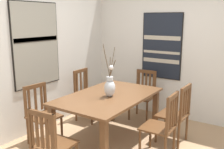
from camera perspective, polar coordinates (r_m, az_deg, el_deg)
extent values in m
cube|color=silver|center=(4.49, -16.71, 4.93)|extent=(6.40, 0.12, 2.70)
cube|color=silver|center=(4.99, 15.11, 5.73)|extent=(0.12, 6.40, 2.70)
cube|color=brown|center=(3.88, -0.75, -4.83)|extent=(1.65, 1.04, 0.03)
cube|color=brown|center=(3.23, -1.76, -15.91)|extent=(0.08, 0.08, 0.73)
cube|color=brown|center=(4.42, 9.61, -8.03)|extent=(0.08, 0.08, 0.73)
cube|color=brown|center=(3.76, -13.06, -11.97)|extent=(0.08, 0.08, 0.73)
cube|color=brown|center=(4.82, -0.06, -6.10)|extent=(0.08, 0.08, 0.73)
ellipsoid|color=silver|center=(3.77, -0.50, -3.07)|extent=(0.18, 0.16, 0.25)
cylinder|color=silver|center=(3.73, -0.50, -0.94)|extent=(0.10, 0.10, 0.06)
cylinder|color=brown|center=(3.66, 0.12, 1.33)|extent=(0.03, 0.12, 0.27)
cylinder|color=brown|center=(3.65, -1.14, 2.48)|extent=(0.12, 0.03, 0.41)
cylinder|color=brown|center=(3.75, 0.06, 2.82)|extent=(0.15, 0.01, 0.42)
cylinder|color=brown|center=(3.67, -0.45, 1.65)|extent=(0.06, 0.05, 0.30)
cylinder|color=brown|center=(3.73, -1.25, 3.18)|extent=(0.04, 0.15, 0.47)
cylinder|color=brown|center=(3.69, -1.22, 2.94)|extent=(0.05, 0.09, 0.45)
sphere|color=white|center=(3.66, -0.14, 1.56)|extent=(0.07, 0.07, 0.07)
cube|color=brown|center=(3.64, 10.13, -11.48)|extent=(0.43, 0.43, 0.03)
cylinder|color=brown|center=(3.65, 6.19, -15.14)|extent=(0.04, 0.04, 0.42)
cylinder|color=brown|center=(3.95, 8.51, -13.00)|extent=(0.04, 0.04, 0.42)
cylinder|color=brown|center=(3.84, 13.60, -14.01)|extent=(0.04, 0.04, 0.42)
cube|color=brown|center=(3.33, 12.21, -9.13)|extent=(0.04, 0.04, 0.49)
cube|color=brown|center=(3.65, 14.13, -7.27)|extent=(0.04, 0.04, 0.49)
cube|color=brown|center=(3.42, 13.40, -4.78)|extent=(0.38, 0.05, 0.06)
cube|color=brown|center=(3.37, 12.45, -9.13)|extent=(0.04, 0.02, 0.40)
cube|color=brown|center=(3.45, 12.96, -8.63)|extent=(0.04, 0.02, 0.40)
cube|color=brown|center=(3.53, 13.45, -8.16)|extent=(0.04, 0.02, 0.40)
cube|color=brown|center=(3.62, 13.91, -7.70)|extent=(0.04, 0.02, 0.40)
cube|color=brown|center=(3.22, -12.56, -14.91)|extent=(0.45, 0.45, 0.03)
cube|color=brown|center=(3.12, -17.66, -11.23)|extent=(0.04, 0.04, 0.46)
cube|color=brown|center=(2.88, -12.68, -12.96)|extent=(0.04, 0.04, 0.46)
cube|color=brown|center=(2.92, -15.51, -8.48)|extent=(0.06, 0.38, 0.06)
cube|color=brown|center=(3.11, -17.29, -11.62)|extent=(0.02, 0.04, 0.37)
cube|color=brown|center=(3.05, -16.29, -11.97)|extent=(0.02, 0.04, 0.37)
cube|color=brown|center=(3.00, -15.26, -12.34)|extent=(0.02, 0.04, 0.37)
cube|color=brown|center=(2.95, -14.19, -12.71)|extent=(0.02, 0.04, 0.37)
cube|color=brown|center=(2.91, -13.09, -13.09)|extent=(0.02, 0.04, 0.37)
cube|color=brown|center=(4.08, -14.83, -9.03)|extent=(0.45, 0.45, 0.03)
cylinder|color=brown|center=(4.14, -11.09, -11.85)|extent=(0.04, 0.04, 0.42)
cylinder|color=brown|center=(3.94, -15.13, -13.38)|extent=(0.04, 0.04, 0.42)
cylinder|color=brown|center=(4.40, -14.23, -10.52)|extent=(0.04, 0.04, 0.42)
cylinder|color=brown|center=(4.21, -18.17, -11.85)|extent=(0.04, 0.04, 0.42)
cube|color=brown|center=(4.25, -14.65, -4.67)|extent=(0.04, 0.04, 0.46)
cube|color=brown|center=(4.05, -18.69, -5.77)|extent=(0.04, 0.04, 0.46)
cube|color=brown|center=(4.09, -16.80, -2.51)|extent=(0.38, 0.06, 0.06)
cube|color=brown|center=(4.22, -15.35, -5.06)|extent=(0.04, 0.02, 0.37)
cube|color=brown|center=(4.15, -16.61, -5.41)|extent=(0.04, 0.02, 0.37)
cube|color=brown|center=(4.09, -17.91, -5.76)|extent=(0.04, 0.02, 0.37)
cube|color=brown|center=(4.92, 6.67, -4.99)|extent=(0.45, 0.45, 0.03)
cylinder|color=brown|center=(4.77, 7.74, -8.40)|extent=(0.04, 0.04, 0.42)
cylinder|color=brown|center=(4.90, 3.81, -7.71)|extent=(0.04, 0.04, 0.42)
cylinder|color=brown|center=(5.08, 9.29, -7.11)|extent=(0.04, 0.04, 0.42)
cylinder|color=brown|center=(5.21, 5.57, -6.51)|extent=(0.04, 0.04, 0.42)
cube|color=brown|center=(4.96, 9.53, -1.93)|extent=(0.04, 0.04, 0.48)
cube|color=brown|center=(5.09, 5.73, -1.44)|extent=(0.04, 0.04, 0.48)
cube|color=brown|center=(4.97, 7.67, 0.64)|extent=(0.06, 0.38, 0.06)
cube|color=brown|center=(4.97, 9.22, -2.06)|extent=(0.02, 0.04, 0.39)
cube|color=brown|center=(4.99, 8.40, -1.96)|extent=(0.02, 0.04, 0.39)
cube|color=brown|center=(5.02, 7.60, -1.85)|extent=(0.02, 0.04, 0.39)
cube|color=brown|center=(5.05, 6.80, -1.75)|extent=(0.02, 0.04, 0.39)
cube|color=brown|center=(5.08, 6.01, -1.65)|extent=(0.02, 0.04, 0.39)
cube|color=brown|center=(4.12, 13.23, -8.74)|extent=(0.43, 0.43, 0.03)
cylinder|color=brown|center=(4.12, 9.75, -11.95)|extent=(0.04, 0.04, 0.42)
cylinder|color=brown|center=(4.42, 11.76, -10.27)|extent=(0.04, 0.04, 0.42)
cylinder|color=brown|center=(3.99, 14.55, -12.96)|extent=(0.04, 0.04, 0.42)
cylinder|color=brown|center=(4.31, 16.25, -11.14)|extent=(0.04, 0.04, 0.42)
cube|color=brown|center=(3.82, 15.08, -6.52)|extent=(0.04, 0.04, 0.48)
cube|color=brown|center=(4.14, 16.77, -5.12)|extent=(0.04, 0.04, 0.48)
cube|color=brown|center=(3.92, 16.14, -2.85)|extent=(0.38, 0.04, 0.06)
cube|color=brown|center=(3.86, 15.28, -6.55)|extent=(0.04, 0.02, 0.39)
cube|color=brown|center=(3.94, 15.73, -6.18)|extent=(0.04, 0.02, 0.39)
cube|color=brown|center=(4.02, 16.16, -5.82)|extent=(0.04, 0.02, 0.39)
cube|color=brown|center=(4.11, 16.57, -5.47)|extent=(0.04, 0.02, 0.39)
cube|color=brown|center=(4.85, -5.06, -5.19)|extent=(0.44, 0.44, 0.03)
cylinder|color=brown|center=(4.96, -2.09, -7.43)|extent=(0.04, 0.04, 0.42)
cylinder|color=brown|center=(4.69, -4.52, -8.69)|extent=(0.04, 0.04, 0.42)
cylinder|color=brown|center=(5.16, -5.46, -6.70)|extent=(0.04, 0.04, 0.42)
cylinder|color=brown|center=(4.89, -7.99, -7.85)|extent=(0.04, 0.04, 0.42)
cube|color=brown|center=(5.03, -5.67, -1.38)|extent=(0.04, 0.04, 0.52)
cube|color=brown|center=(4.75, -8.26, -2.26)|extent=(0.04, 0.04, 0.52)
cube|color=brown|center=(4.84, -7.00, 0.81)|extent=(0.38, 0.05, 0.06)
cube|color=brown|center=(4.98, -6.12, -1.70)|extent=(0.04, 0.02, 0.43)
cube|color=brown|center=(4.89, -6.92, -1.98)|extent=(0.04, 0.02, 0.43)
cube|color=brown|center=(4.80, -7.76, -2.26)|extent=(0.04, 0.02, 0.43)
cube|color=black|center=(4.41, -16.51, 6.36)|extent=(0.93, 0.04, 1.37)
cube|color=gray|center=(4.40, -16.33, 6.35)|extent=(0.90, 0.01, 1.34)
cube|color=#2D2823|center=(4.39, -16.35, 7.47)|extent=(0.87, 0.00, 0.07)
cube|color=#2D2823|center=(4.38, -16.36, 7.56)|extent=(0.87, 0.00, 0.07)
cube|color=black|center=(5.05, 10.99, 6.22)|extent=(0.04, 0.80, 1.26)
cube|color=black|center=(5.03, 10.89, 6.20)|extent=(0.01, 0.77, 1.23)
cube|color=#B2A893|center=(5.07, 10.74, 3.02)|extent=(0.00, 0.74, 0.08)
cube|color=#B2A893|center=(5.01, 10.95, 7.98)|extent=(0.00, 0.74, 0.08)
cube|color=#B2A893|center=(5.04, 10.82, 4.87)|extent=(0.00, 0.74, 0.05)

